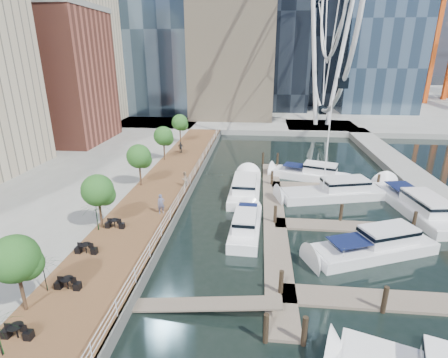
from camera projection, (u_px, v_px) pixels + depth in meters
The scene contains 17 objects.
ground at pixel (236, 274), 24.50m from camera, with size 520.00×520.00×0.00m, color black.
boardwalk at pixel (165, 187), 39.25m from camera, with size 6.00×60.00×1.00m, color brown.
seawall at pixel (191, 188), 38.96m from camera, with size 0.25×60.00×1.00m, color #595954.
land_far at pixel (256, 98), 119.96m from camera, with size 200.00×114.00×1.00m, color gray.
breakwater at pixel (416, 181), 41.20m from camera, with size 4.00×60.00×1.00m, color gray.
pier at pixel (321, 127), 71.77m from camera, with size 14.00×12.00×1.00m, color gray.
railing at pixel (190, 179), 38.63m from camera, with size 0.10×60.00×1.05m, color white, non-canonical shape.
floating_docks at pixel (327, 212), 32.94m from camera, with size 16.00×34.00×2.60m.
midrise_condos at pixel (8, 63), 48.32m from camera, with size 19.00×67.00×28.00m.
street_trees at pixel (139, 156), 37.27m from camera, with size 2.60×42.60×4.60m.
cafe_tables at pixel (78, 265), 23.15m from camera, with size 2.50×13.70×0.74m.
yacht_foreground at pixel (372, 254), 26.89m from camera, with size 2.89×10.78×2.15m, color silver, non-canonical shape.
pedestrian_near at pixel (161, 204), 31.27m from camera, with size 0.66×0.43×1.81m, color #555671.
pedestrian_mid at pixel (184, 179), 37.82m from camera, with size 0.81×0.63×1.66m, color gray.
pedestrian_far at pixel (181, 147), 50.90m from camera, with size 0.94×0.39×1.61m, color #2D3138.
moored_yachts at pixel (330, 205), 35.70m from camera, with size 21.25×34.78×11.50m.
cafe_seating at pixel (61, 260), 22.39m from camera, with size 3.90×15.52×2.34m.
Camera 1 is at (1.27, -20.83, 14.49)m, focal length 28.00 mm.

